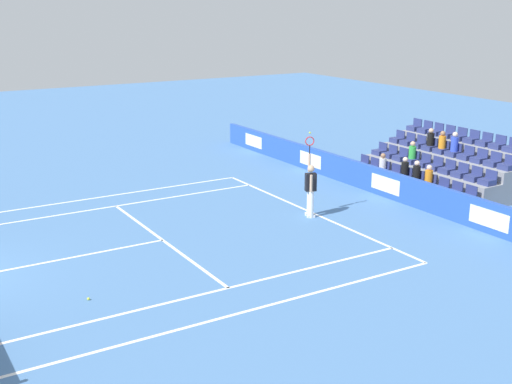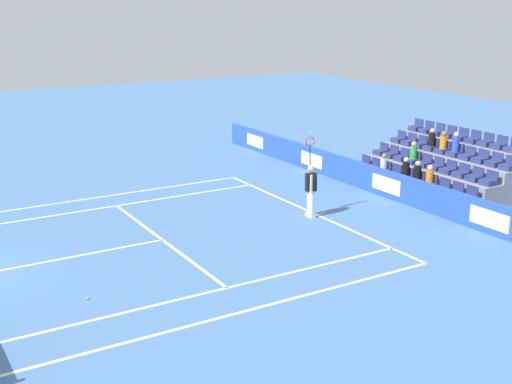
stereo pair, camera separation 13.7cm
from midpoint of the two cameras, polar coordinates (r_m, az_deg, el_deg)
line_baseline at (r=22.79m, az=4.89°, el=-1.72°), size 10.97×0.10×0.01m
line_service at (r=20.23m, az=-7.90°, el=-4.11°), size 8.23×0.10×0.01m
line_centre_service at (r=19.31m, az=-16.69°, el=-5.64°), size 0.10×6.40×0.01m
line_singles_sideline_left at (r=23.76m, az=-12.82°, el=-1.33°), size 0.10×11.89×0.01m
line_singles_sideline_right at (r=16.58m, az=-3.68°, el=-8.60°), size 0.10×11.89×0.01m
line_doubles_sideline_left at (r=25.02m, az=-13.82°, el=-0.52°), size 0.10×11.89×0.01m
line_doubles_sideline_right at (r=15.49m, az=-1.32°, el=-10.41°), size 0.10×11.89×0.01m
line_centre_mark at (r=22.73m, az=4.69°, el=-1.76°), size 0.10×0.20×0.01m
sponsor_barrier at (r=24.78m, az=11.52°, el=0.66°), size 23.56×0.22×1.00m
tennis_player at (r=22.02m, az=4.92°, el=0.34°), size 0.51×0.43×2.85m
stadium_stand at (r=26.76m, az=16.20°, el=1.86°), size 6.20×3.80×2.21m
loose_tennis_ball at (r=16.62m, az=-14.15°, el=-8.90°), size 0.07×0.07×0.07m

